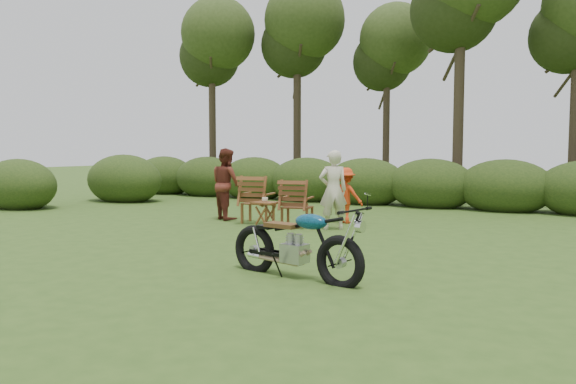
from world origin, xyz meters
The scene contains 10 objects.
ground centered at (0.00, 0.00, 0.00)m, with size 80.00×80.00×0.00m, color #314D19.
tree_line centered at (0.50, 9.74, 3.81)m, with size 22.52×11.62×8.14m.
motorcycle centered at (0.85, -0.66, 0.00)m, with size 1.96×0.75×1.12m, color #0B6697, non-canonical shape.
lawn_chair_right centered at (-1.39, 3.53, 0.00)m, with size 0.69×0.69×1.00m, color #5C3117, non-canonical shape.
lawn_chair_left centered at (-2.46, 3.65, 0.00)m, with size 0.72×0.72×1.05m, color brown, non-canonical shape.
side_table centered at (-1.89, 3.07, 0.27)m, with size 0.53×0.45×0.55m, color brown, non-canonical shape.
cup centered at (-1.91, 3.06, 0.60)m, with size 0.13×0.13×0.10m, color beige.
adult_a centered at (-0.55, 3.53, 0.00)m, with size 0.60×0.39×1.63m, color beige.
adult_b centered at (-3.42, 3.80, 0.00)m, with size 0.82×0.64×1.68m, color maroon.
child centered at (-0.72, 4.56, 0.00)m, with size 0.80×0.46×1.24m, color red.
Camera 1 is at (4.29, -6.94, 1.66)m, focal length 35.00 mm.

